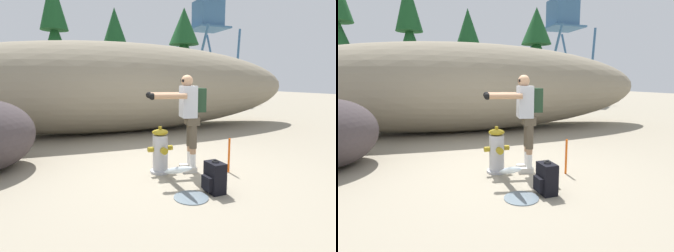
% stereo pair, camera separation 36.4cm
% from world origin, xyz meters
% --- Properties ---
extents(ground_plane, '(56.00, 56.00, 0.04)m').
position_xyz_m(ground_plane, '(0.00, 0.00, -0.02)').
color(ground_plane, gray).
extents(dirt_embankment, '(12.52, 3.20, 2.70)m').
position_xyz_m(dirt_embankment, '(0.00, 4.18, 1.35)').
color(dirt_embankment, gray).
rests_on(dirt_embankment, ground_plane).
extents(fire_hydrant, '(0.44, 0.39, 0.80)m').
position_xyz_m(fire_hydrant, '(-0.22, -0.03, 0.37)').
color(fire_hydrant, '#B2B2B7').
rests_on(fire_hydrant, ground_plane).
extents(hydrant_water_jet, '(0.47, 1.23, 0.47)m').
position_xyz_m(hydrant_water_jet, '(-0.22, -0.80, 0.19)').
color(hydrant_water_jet, silver).
rests_on(hydrant_water_jet, ground_plane).
extents(utility_worker, '(1.03, 0.65, 1.66)m').
position_xyz_m(utility_worker, '(0.26, -0.13, 1.06)').
color(utility_worker, beige).
rests_on(utility_worker, ground_plane).
extents(spare_backpack, '(0.30, 0.31, 0.47)m').
position_xyz_m(spare_backpack, '(0.17, -1.14, 0.22)').
color(spare_backpack, black).
rests_on(spare_backpack, ground_plane).
extents(pine_tree_left, '(2.16, 2.16, 6.85)m').
position_xyz_m(pine_tree_left, '(-1.53, 11.63, 3.64)').
color(pine_tree_left, '#47331E').
rests_on(pine_tree_left, ground_plane).
extents(pine_tree_center, '(2.04, 2.04, 5.67)m').
position_xyz_m(pine_tree_center, '(1.72, 12.23, 3.36)').
color(pine_tree_center, '#47331E').
rests_on(pine_tree_center, ground_plane).
extents(pine_tree_right, '(2.52, 2.52, 5.42)m').
position_xyz_m(pine_tree_right, '(4.97, 9.82, 3.15)').
color(pine_tree_right, '#47331E').
rests_on(pine_tree_right, ground_plane).
extents(watchtower, '(4.08, 4.08, 8.04)m').
position_xyz_m(watchtower, '(8.52, 13.35, 5.98)').
color(watchtower, '#386089').
rests_on(watchtower, ground_plane).
extents(survey_stake, '(0.04, 0.04, 0.60)m').
position_xyz_m(survey_stake, '(0.87, -0.48, 0.30)').
color(survey_stake, '#E55914').
rests_on(survey_stake, ground_plane).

